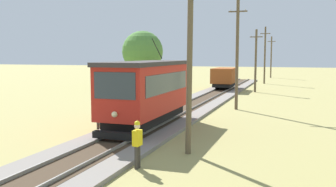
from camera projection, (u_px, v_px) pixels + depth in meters
The scene contains 10 objects.
red_tram at pixel (147, 90), 20.88m from camera, with size 2.60×8.54×4.79m.
freight_car at pixel (225, 77), 43.90m from camera, with size 2.40×5.20×2.31m.
utility_pole_near_tram at pixel (190, 61), 15.59m from camera, with size 1.40×0.55×7.64m.
utility_pole_mid at pixel (237, 53), 28.22m from camera, with size 1.40×0.27×8.42m.
utility_pole_far at pixel (256, 60), 41.64m from camera, with size 1.40×0.36×6.99m.
utility_pole_distant at pixel (265, 55), 53.78m from camera, with size 1.40×0.41×8.19m.
utility_pole_horizon at pixel (271, 57), 67.89m from camera, with size 1.40×0.44×7.48m.
track_worker at pixel (137, 142), 13.68m from camera, with size 0.27×0.40×1.78m.
second_worker at pixel (99, 112), 21.05m from camera, with size 0.44×0.43×1.78m.
tree_right_near at pixel (143, 51), 49.57m from camera, with size 5.44×5.44×7.35m.
Camera 1 is at (7.80, -1.70, 4.18)m, focal length 39.94 mm.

